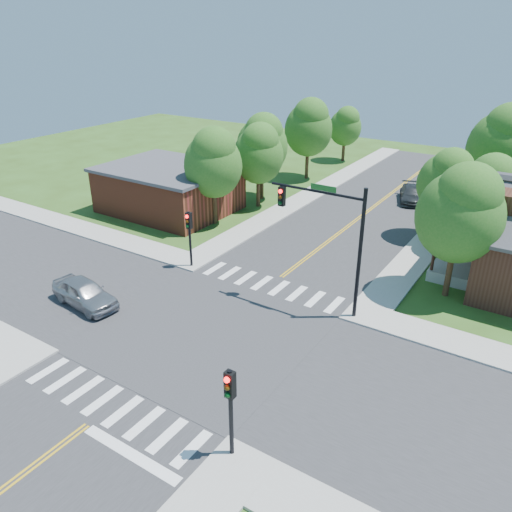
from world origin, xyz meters
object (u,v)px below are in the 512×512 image
Objects in this scene: car_silver at (85,293)px; car_dgrey at (411,195)px; signal_mast_ne at (330,227)px; signal_pole_nw at (189,229)px; signal_pole_se at (230,398)px.

car_silver is 29.29m from car_dgrey.
signal_mast_ne is 1.89× the size of signal_pole_nw.
car_silver is at bearing -148.61° from signal_mast_ne.
signal_pole_se is 32.20m from car_dgrey.
signal_pole_se reaches higher than car_silver.
signal_mast_ne is 1.57× the size of car_silver.
signal_pole_se is 0.83× the size of car_silver.
car_dgrey is at bearing 96.11° from signal_pole_se.
signal_mast_ne is at bearing -52.42° from car_silver.
signal_mast_ne is 1.48× the size of car_dgrey.
signal_mast_ne is at bearing 0.07° from signal_pole_nw.
car_dgrey is (-1.73, 20.75, -4.20)m from signal_mast_ne.
car_silver is at bearing -104.84° from signal_pole_nw.
signal_pole_nw is at bearing -130.07° from car_dgrey.
signal_mast_ne is 1.89× the size of signal_pole_se.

